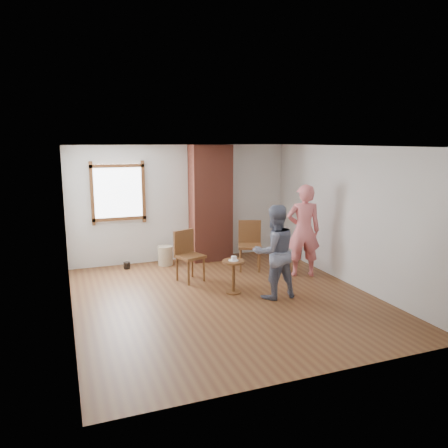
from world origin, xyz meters
The scene contains 12 objects.
ground centered at (0.00, 0.00, 0.00)m, with size 5.50×5.50×0.00m, color brown.
room_shell centered at (-0.06, 0.61, 1.81)m, with size 5.04×5.52×2.62m.
brick_chimney centered at (0.60, 2.50, 1.30)m, with size 0.90×0.50×2.60m, color brown.
stoneware_crock centered at (-0.49, 2.40, 0.21)m, with size 0.33×0.33×0.42m, color tan.
dark_pot centered at (-1.33, 2.40, 0.07)m, with size 0.14×0.14×0.14m, color black.
dining_chair_left centered at (-0.32, 1.21, 0.55)m, with size 0.59×0.59×0.98m.
dining_chair_right centered at (1.13, 1.50, 0.57)m, with size 0.62×0.62×1.02m.
side_table centered at (0.24, 0.21, 0.40)m, with size 0.40×0.40×0.60m.
cake_plate centered at (0.24, 0.21, 0.60)m, with size 0.18×0.18×0.01m, color white.
cake_slice centered at (0.25, 0.21, 0.64)m, with size 0.08×0.07×0.06m, color silver.
man centered at (0.82, -0.24, 0.81)m, with size 0.79×0.62×1.63m, color #131B36.
person_pink centered at (1.93, 0.68, 0.93)m, with size 0.68×0.44×1.85m, color #E97478.
Camera 1 is at (-2.55, -6.72, 2.70)m, focal length 35.00 mm.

